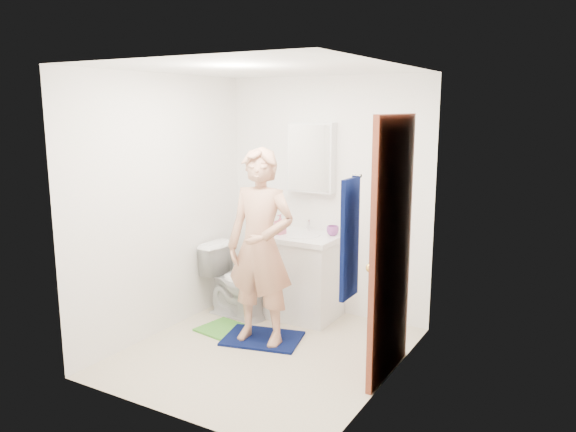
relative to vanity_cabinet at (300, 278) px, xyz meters
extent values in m
cube|color=beige|center=(0.15, -0.91, -0.41)|extent=(2.20, 2.40, 0.02)
cube|color=white|center=(0.15, -0.91, 2.01)|extent=(2.20, 2.40, 0.02)
cube|color=white|center=(0.15, 0.30, 0.80)|extent=(2.20, 0.02, 2.40)
cube|color=white|center=(0.15, -2.12, 0.80)|extent=(2.20, 0.02, 2.40)
cube|color=white|center=(-0.96, -0.91, 0.80)|extent=(0.02, 2.40, 2.40)
cube|color=white|center=(1.26, -0.91, 0.80)|extent=(0.02, 2.40, 2.40)
cube|color=white|center=(0.00, 0.00, 0.00)|extent=(0.75, 0.55, 0.80)
cube|color=white|center=(0.00, 0.00, 0.43)|extent=(0.79, 0.59, 0.05)
cylinder|color=white|center=(0.00, 0.00, 0.44)|extent=(0.40, 0.40, 0.03)
cylinder|color=silver|center=(0.00, 0.18, 0.51)|extent=(0.03, 0.03, 0.12)
cube|color=white|center=(0.00, 0.22, 1.20)|extent=(0.50, 0.12, 0.70)
cube|color=white|center=(0.00, 0.16, 1.20)|extent=(0.46, 0.01, 0.66)
cube|color=brown|center=(1.22, -0.76, 0.62)|extent=(0.05, 0.80, 2.05)
sphere|color=gold|center=(1.18, -1.08, 0.55)|extent=(0.07, 0.07, 0.07)
cube|color=#06103F|center=(1.18, -1.48, 0.85)|extent=(0.03, 0.24, 0.80)
cylinder|color=silver|center=(1.22, -1.48, 1.27)|extent=(0.06, 0.02, 0.02)
imported|color=white|center=(-0.55, -0.31, -0.03)|extent=(0.74, 0.44, 0.73)
cube|color=#06103F|center=(0.00, -0.71, -0.39)|extent=(0.79, 0.64, 0.02)
cube|color=#499933|center=(-0.42, -0.71, -0.39)|extent=(0.55, 0.49, 0.02)
imported|color=#CC5F78|center=(-0.18, -0.09, 0.55)|extent=(0.10, 0.11, 0.20)
imported|color=#863F8B|center=(0.30, 0.12, 0.50)|extent=(0.13, 0.13, 0.10)
imported|color=tan|center=(0.02, -0.77, 0.49)|extent=(0.67, 0.47, 1.74)
camera|label=1|loc=(2.61, -4.78, 1.70)|focal=35.00mm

